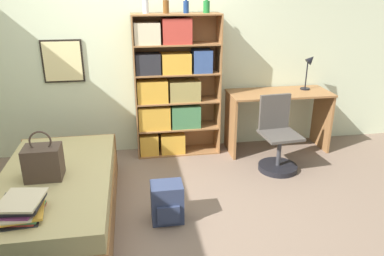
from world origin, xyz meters
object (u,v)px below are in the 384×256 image
at_px(bottle_brown, 166,6).
at_px(handbag, 43,162).
at_px(bottle_blue, 206,6).
at_px(backpack, 167,203).
at_px(book_stack_on_bed, 21,208).
at_px(bottle_green, 145,5).
at_px(bottle_clear, 186,6).
at_px(bookcase, 170,88).
at_px(desk_lamp, 310,65).
at_px(bed, 58,196).
at_px(desk, 278,110).
at_px(desk_chair, 277,146).

bearing_deg(bottle_brown, handbag, -133.15).
relative_size(bottle_blue, backpack, 0.52).
bearing_deg(book_stack_on_bed, handbag, 85.31).
relative_size(handbag, bottle_green, 1.77).
height_order(bottle_clear, backpack, bottle_clear).
distance_m(bookcase, desk_lamp, 1.78).
bearing_deg(bed, bottle_clear, 42.80).
bearing_deg(bottle_blue, bottle_clear, 176.86).
bearing_deg(book_stack_on_bed, bottle_clear, 51.86).
distance_m(bottle_clear, desk, 1.72).
height_order(handbag, bottle_brown, bottle_brown).
bearing_deg(bookcase, desk, -4.58).
relative_size(bookcase, desk_lamp, 3.79).
bearing_deg(bottle_clear, bottle_brown, -174.15).
xyz_separation_m(bed, book_stack_on_bed, (-0.11, -0.63, 0.29)).
bearing_deg(handbag, bottle_blue, 37.90).
relative_size(bottle_brown, bottle_clear, 1.08).
relative_size(bottle_green, desk_lamp, 0.55).
relative_size(bed, bottle_brown, 9.22).
height_order(bed, bottle_blue, bottle_blue).
bearing_deg(bed, desk_lamp, 22.89).
bearing_deg(bottle_brown, bed, -132.50).
relative_size(bottle_green, bottle_blue, 1.30).
relative_size(book_stack_on_bed, bottle_blue, 1.97).
distance_m(bookcase, bottle_green, 1.00).
relative_size(book_stack_on_bed, bottle_brown, 1.85).
relative_size(bottle_green, desk_chair, 0.29).
distance_m(bed, book_stack_on_bed, 0.70).
distance_m(bottle_brown, bottle_clear, 0.23).
distance_m(bottle_clear, backpack, 2.24).
xyz_separation_m(bookcase, bottle_brown, (-0.03, -0.02, 0.95)).
height_order(bookcase, backpack, bookcase).
bearing_deg(desk_lamp, handbag, -156.88).
xyz_separation_m(bottle_brown, desk_lamp, (1.80, -0.02, -0.72)).
relative_size(bottle_brown, desk_chair, 0.24).
relative_size(handbag, desk_chair, 0.51).
distance_m(book_stack_on_bed, bottle_blue, 2.88).
relative_size(bottle_clear, bottle_blue, 0.99).
bearing_deg(bookcase, backpack, -97.69).
distance_m(book_stack_on_bed, desk_lamp, 3.64).
bearing_deg(backpack, bottle_blue, 66.70).
bearing_deg(backpack, bed, 168.22).
height_order(bottle_blue, desk_chair, bottle_blue).
xyz_separation_m(book_stack_on_bed, desk_lamp, (3.07, 1.87, 0.58)).
distance_m(handbag, desk_chair, 2.54).
height_order(bottle_blue, desk_lamp, bottle_blue).
bearing_deg(bookcase, desk_lamp, -1.09).
xyz_separation_m(bed, bottle_green, (0.93, 1.30, 1.61)).
distance_m(bed, backpack, 1.01).
relative_size(book_stack_on_bed, bookcase, 0.22).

